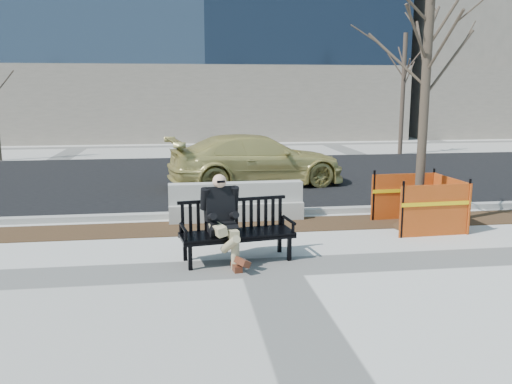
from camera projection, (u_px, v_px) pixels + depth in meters
ground at (268, 267)px, 8.60m from camera, size 120.00×120.00×0.00m
mulch_strip at (248, 226)px, 11.13m from camera, size 40.00×1.20×0.02m
asphalt_street at (224, 178)px, 17.16m from camera, size 60.00×10.40×0.01m
curb at (243, 213)px, 12.04m from camera, size 60.00×0.25×0.12m
bench at (237, 260)px, 8.93m from camera, size 1.98×0.96×1.01m
seated_man at (222, 261)px, 8.91m from camera, size 0.76×1.11×1.44m
tree_fence at (417, 227)px, 11.08m from camera, size 2.30×2.30×5.51m
sedan at (257, 185)px, 15.80m from camera, size 5.43×2.90×1.50m
jersey_barrier_left at (236, 219)px, 11.71m from camera, size 2.89×0.61×0.83m
far_tree_left at (0, 160)px, 21.28m from camera, size 1.99×1.99×4.88m
far_tree_right at (400, 154)px, 23.28m from camera, size 2.35×2.35×5.48m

